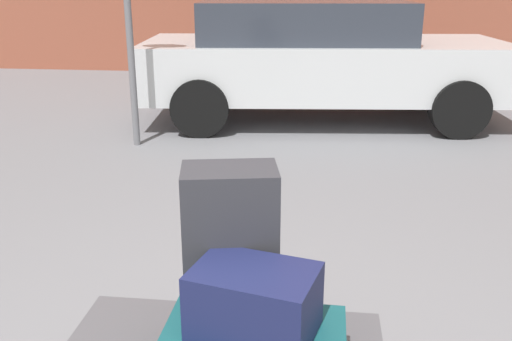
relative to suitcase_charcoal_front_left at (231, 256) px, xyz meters
name	(u,v)px	position (x,y,z in m)	size (l,w,h in m)	color
suitcase_charcoal_front_left	(231,256)	(0.00, 0.00, 0.00)	(0.34, 0.23, 0.69)	#2D2D33
duffel_bag_navy_topmost_pile	(254,301)	(0.12, -0.26, -0.02)	(0.40, 0.28, 0.23)	#191E47
parked_car	(318,57)	(0.26, 5.11, 0.07)	(4.45, 2.24, 1.42)	silver
bollard_kerb_near	(508,84)	(2.83, 6.17, -0.38)	(0.22, 0.22, 0.61)	#72665B
no_parking_sign	(127,4)	(-1.61, 3.71, 0.75)	(0.50, 0.09, 2.31)	slate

